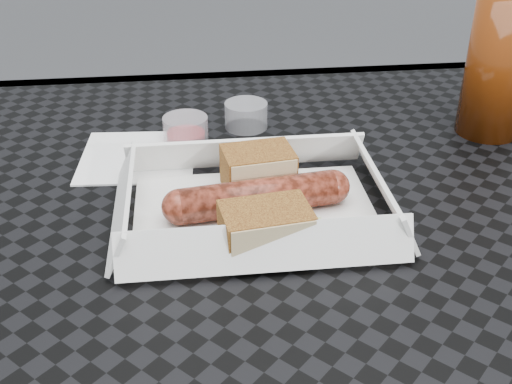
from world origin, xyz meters
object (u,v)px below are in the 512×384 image
drink_glass (498,68)px  bratwurst (258,197)px  food_tray (255,213)px  patio_table (324,287)px

drink_glass → bratwurst: bearing=-152.4°
food_tray → bratwurst: bearing=-37.6°
food_tray → bratwurst: (0.00, -0.00, 0.02)m
food_tray → bratwurst: bratwurst is taller
drink_glass → patio_table: bearing=-143.1°
bratwurst → drink_glass: 0.32m
patio_table → bratwurst: bearing=163.9°
patio_table → drink_glass: (0.22, 0.17, 0.15)m
patio_table → food_tray: bearing=162.8°
food_tray → drink_glass: bearing=27.0°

